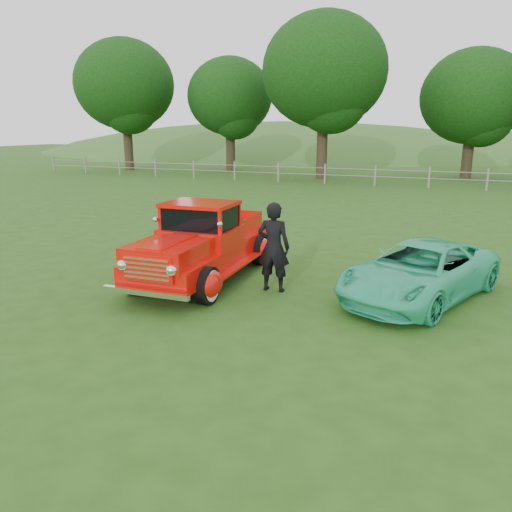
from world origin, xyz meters
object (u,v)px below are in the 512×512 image
at_px(tree_near_west, 324,71).
at_px(man, 274,247).
at_px(tree_mid_west, 230,97).
at_px(red_pickup, 203,245).
at_px(tree_near_east, 474,97).
at_px(tree_far_west, 124,85).
at_px(teal_sedan, 420,271).

relative_size(tree_near_west, man, 5.47).
height_order(tree_mid_west, red_pickup, tree_mid_west).
bearing_deg(tree_mid_west, tree_near_east, 3.37).
relative_size(tree_far_west, teal_sedan, 2.41).
distance_m(tree_near_east, teal_sedan, 27.14).
bearing_deg(tree_near_west, man, -78.01).
xyz_separation_m(tree_near_west, tree_near_east, (9.00, 4.00, -1.55)).
height_order(red_pickup, man, man).
bearing_deg(tree_mid_west, tree_far_west, -165.96).
distance_m(tree_near_west, teal_sedan, 24.83).
distance_m(red_pickup, man, 1.82).
xyz_separation_m(tree_near_west, teal_sedan, (7.87, -22.71, -6.23)).
bearing_deg(man, tree_mid_west, -67.56).
distance_m(tree_near_west, tree_near_east, 9.97).
height_order(tree_near_west, red_pickup, tree_near_west).
relative_size(teal_sedan, man, 2.16).
bearing_deg(teal_sedan, tree_mid_west, 144.51).
height_order(tree_near_west, teal_sedan, tree_near_west).
bearing_deg(teal_sedan, tree_near_east, 110.40).
bearing_deg(tree_mid_west, red_pickup, -66.84).
distance_m(tree_mid_west, tree_near_west, 8.63).
distance_m(tree_mid_west, tree_near_east, 17.03).
bearing_deg(teal_sedan, tree_near_west, 131.94).
relative_size(tree_mid_west, tree_near_east, 1.02).
bearing_deg(tree_far_west, tree_near_east, 6.84).
xyz_separation_m(tree_far_west, man, (20.95, -24.32, -5.53)).
bearing_deg(man, teal_sedan, -172.04).
bearing_deg(tree_near_east, man, -98.42).
distance_m(tree_far_west, tree_near_west, 16.03).
bearing_deg(teal_sedan, man, -145.46).
xyz_separation_m(tree_mid_west, tree_near_east, (17.00, 1.00, -0.30)).
relative_size(tree_near_east, man, 4.37).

